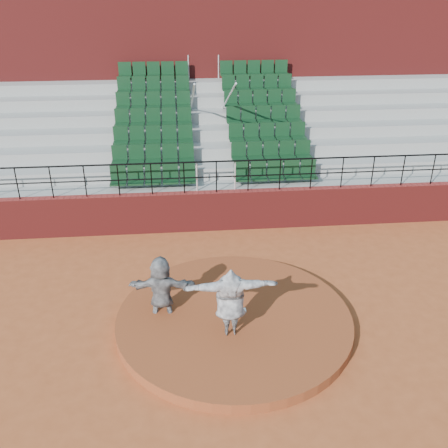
{
  "coord_description": "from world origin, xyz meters",
  "views": [
    {
      "loc": [
        -1.13,
        -9.44,
        7.34
      ],
      "look_at": [
        0.0,
        2.5,
        1.4
      ],
      "focal_mm": 40.0,
      "sensor_mm": 36.0,
      "label": 1
    }
  ],
  "objects": [
    {
      "name": "press_box_facade",
      "position": [
        0.0,
        12.6,
        3.55
      ],
      "size": [
        24.0,
        3.0,
        7.1
      ],
      "primitive_type": "cube",
      "color": "maroon",
      "rests_on": "ground"
    },
    {
      "name": "fielder",
      "position": [
        -1.66,
        0.33,
        0.85
      ],
      "size": [
        1.6,
        0.62,
        1.69
      ],
      "primitive_type": "imported",
      "rotation": [
        0.0,
        0.0,
        3.06
      ],
      "color": "black",
      "rests_on": "ground"
    },
    {
      "name": "wall_railing",
      "position": [
        0.0,
        5.0,
        2.03
      ],
      "size": [
        24.04,
        0.05,
        1.03
      ],
      "color": "black",
      "rests_on": "boundary_wall"
    },
    {
      "name": "ground",
      "position": [
        0.0,
        0.0,
        0.0
      ],
      "size": [
        90.0,
        90.0,
        0.0
      ],
      "primitive_type": "plane",
      "color": "#A14A24",
      "rests_on": "ground"
    },
    {
      "name": "pitcher",
      "position": [
        -0.16,
        -0.61,
        1.07
      ],
      "size": [
        2.02,
        0.58,
        1.64
      ],
      "primitive_type": "imported",
      "rotation": [
        0.0,
        0.0,
        3.15
      ],
      "color": "black",
      "rests_on": "pitchers_mound"
    },
    {
      "name": "seating_deck",
      "position": [
        0.0,
        8.65,
        1.43
      ],
      "size": [
        24.0,
        5.97,
        4.63
      ],
      "color": "gray",
      "rests_on": "ground"
    },
    {
      "name": "pitching_rubber",
      "position": [
        0.0,
        0.15,
        0.27
      ],
      "size": [
        0.6,
        0.15,
        0.03
      ],
      "primitive_type": "cube",
      "color": "white",
      "rests_on": "pitchers_mound"
    },
    {
      "name": "pitchers_mound",
      "position": [
        0.0,
        0.0,
        0.12
      ],
      "size": [
        5.5,
        5.5,
        0.25
      ],
      "primitive_type": "cylinder",
      "color": "brown",
      "rests_on": "ground"
    },
    {
      "name": "boundary_wall",
      "position": [
        0.0,
        5.0,
        0.65
      ],
      "size": [
        24.0,
        0.3,
        1.3
      ],
      "primitive_type": "cube",
      "color": "maroon",
      "rests_on": "ground"
    }
  ]
}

